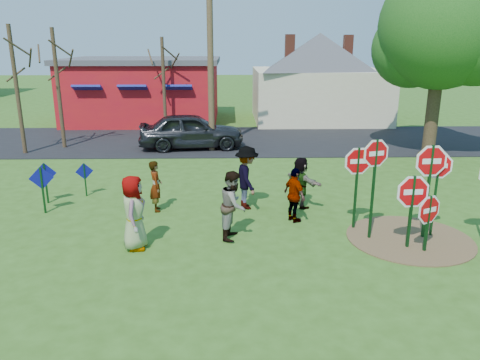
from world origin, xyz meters
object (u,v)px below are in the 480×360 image
(person_b, at_px, (156,186))
(stop_sign_c, at_px, (438,175))
(leafy_tree, at_px, (445,33))
(utility_pole, at_px, (210,48))
(suv, at_px, (192,131))
(stop_sign_b, at_px, (375,164))
(person_a, at_px, (134,213))
(stop_sign_d, at_px, (430,169))
(stop_sign_a, at_px, (412,197))

(person_b, bearing_deg, stop_sign_c, -118.73)
(leafy_tree, bearing_deg, utility_pole, 173.26)
(suv, relative_size, utility_pole, 0.55)
(stop_sign_b, xyz_separation_m, person_a, (-5.93, -0.45, -1.07))
(stop_sign_c, distance_m, person_a, 7.65)
(stop_sign_c, xyz_separation_m, suv, (-7.06, 10.51, -0.80))
(person_a, bearing_deg, suv, -3.96)
(person_a, xyz_separation_m, utility_pole, (1.51, 10.64, 3.70))
(person_a, relative_size, suv, 0.38)
(stop_sign_b, distance_m, leafy_tree, 10.99)
(stop_sign_c, relative_size, stop_sign_d, 0.91)
(stop_sign_d, bearing_deg, stop_sign_c, 20.84)
(stop_sign_a, distance_m, person_b, 7.18)
(stop_sign_b, relative_size, utility_pole, 0.31)
(person_b, bearing_deg, utility_pole, -23.03)
(utility_pole, relative_size, leafy_tree, 1.09)
(utility_pole, bearing_deg, leafy_tree, -6.74)
(leafy_tree, bearing_deg, person_a, -140.02)
(person_b, distance_m, suv, 8.44)
(utility_pole, bearing_deg, stop_sign_d, -60.15)
(stop_sign_c, bearing_deg, stop_sign_a, -133.98)
(stop_sign_b, bearing_deg, leafy_tree, 42.67)
(person_a, bearing_deg, leafy_tree, -51.21)
(person_a, height_order, person_b, person_a)
(leafy_tree, bearing_deg, stop_sign_c, -112.66)
(stop_sign_c, bearing_deg, stop_sign_d, -148.66)
(stop_sign_b, relative_size, stop_sign_c, 1.15)
(stop_sign_a, relative_size, stop_sign_c, 0.84)
(stop_sign_d, height_order, person_a, stop_sign_d)
(stop_sign_c, distance_m, stop_sign_d, 0.34)
(stop_sign_b, height_order, leafy_tree, leafy_tree)
(stop_sign_b, xyz_separation_m, suv, (-5.40, 10.65, -1.13))
(person_b, relative_size, suv, 0.32)
(person_b, bearing_deg, stop_sign_a, -126.17)
(utility_pole, bearing_deg, stop_sign_c, -58.78)
(stop_sign_b, relative_size, person_b, 1.78)
(stop_sign_a, xyz_separation_m, stop_sign_d, (0.63, 0.60, 0.53))
(stop_sign_d, height_order, suv, stop_sign_d)
(stop_sign_d, distance_m, person_b, 7.62)
(stop_sign_c, height_order, leafy_tree, leafy_tree)
(person_b, distance_m, utility_pole, 8.96)
(stop_sign_a, xyz_separation_m, person_a, (-6.72, 0.13, -0.40))
(utility_pole, bearing_deg, person_a, -98.06)
(stop_sign_d, relative_size, leafy_tree, 0.32)
(stop_sign_a, bearing_deg, person_a, 174.32)
(stop_sign_b, xyz_separation_m, stop_sign_d, (1.41, 0.02, -0.14))
(leafy_tree, bearing_deg, stop_sign_b, -120.76)
(person_a, distance_m, leafy_tree, 15.37)
(stop_sign_c, bearing_deg, stop_sign_b, -168.32)
(person_b, bearing_deg, suv, -15.99)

